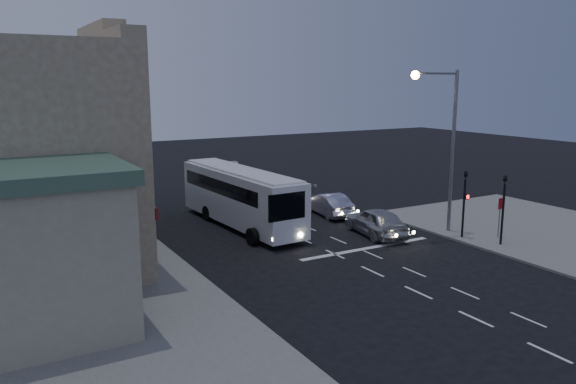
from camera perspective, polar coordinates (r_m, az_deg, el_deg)
ground at (r=26.79m, az=7.23°, el=-7.41°), size 120.00×120.00×0.00m
sidewalk_far at (r=29.51m, az=-23.97°, el=-6.43°), size 12.00×50.00×0.12m
road_markings at (r=30.05m, az=5.39°, el=-5.29°), size 8.00×30.55×0.01m
tour_bus at (r=33.27m, az=-4.87°, el=-0.38°), size 2.92×11.32×3.45m
car_suv at (r=31.82m, az=8.93°, el=-2.97°), size 2.55×4.90×1.59m
car_sedan_a at (r=36.29m, az=4.19°, el=-1.24°), size 2.12×4.55×1.45m
car_sedan_b at (r=40.61m, az=-0.45°, el=0.09°), size 3.39×5.22×1.41m
car_sedan_c at (r=44.86m, az=-3.69°, el=1.16°), size 3.50×5.64×1.46m
car_extra at (r=49.88m, az=-6.19°, el=2.22°), size 3.03×5.19×1.62m
traffic_signal_main at (r=31.73m, az=17.51°, el=-0.39°), size 0.25×0.35×4.10m
traffic_signal_side at (r=31.00m, az=21.06°, el=-0.89°), size 0.18×0.15×4.10m
regulatory_sign at (r=32.52m, az=20.77°, el=-1.82°), size 0.45×0.12×2.20m
streetlight at (r=32.06m, az=15.67°, el=5.81°), size 3.32×0.44×9.00m
main_building at (r=28.41m, az=-26.70°, el=3.24°), size 10.12×12.00×11.00m
low_building_south at (r=20.44m, az=-26.18°, el=-5.58°), size 7.40×5.40×5.70m
low_building_north at (r=40.54m, az=-26.91°, el=2.72°), size 9.40×9.40×6.50m
street_tree at (r=36.15m, az=-18.19°, el=4.26°), size 4.00×4.00×6.20m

